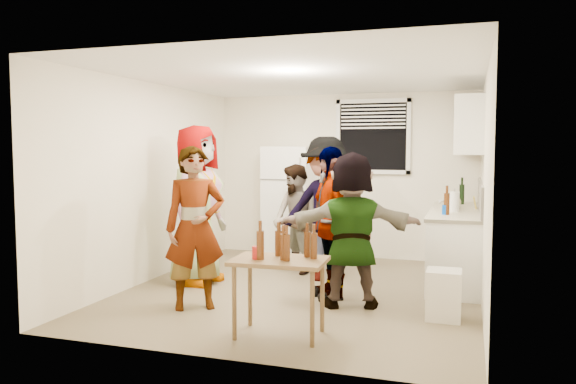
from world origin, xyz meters
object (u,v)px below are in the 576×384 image
(guest_stripe, at_px, (196,308))
(guest_back_right, at_px, (325,280))
(serving_table, at_px, (279,335))
(guest_orange, at_px, (351,306))
(guest_back_left, at_px, (296,273))
(blue_cup, at_px, (446,215))
(red_cup, at_px, (257,259))
(beer_bottle_counter, at_px, (446,215))
(guest_black, at_px, (330,297))
(beer_bottle_table, at_px, (260,260))
(refrigerator, at_px, (290,203))
(guest_grey, at_px, (198,283))
(kettle, at_px, (453,209))
(wine_bottle, at_px, (462,204))
(trash_bin, at_px, (444,294))

(guest_stripe, distance_m, guest_back_right, 1.90)
(serving_table, distance_m, guest_orange, 1.20)
(guest_orange, bearing_deg, guest_back_left, -69.02)
(blue_cup, relative_size, red_cup, 1.00)
(serving_table, bearing_deg, blue_cup, 57.99)
(beer_bottle_counter, distance_m, guest_black, 1.67)
(beer_bottle_table, bearing_deg, refrigerator, 103.64)
(beer_bottle_table, height_order, guest_stripe, beer_bottle_table)
(beer_bottle_counter, bearing_deg, guest_grey, -169.21)
(guest_orange, bearing_deg, beer_bottle_table, 48.49)
(kettle, height_order, guest_grey, kettle)
(refrigerator, distance_m, wine_bottle, 2.50)
(guest_grey, bearing_deg, trash_bin, -97.35)
(serving_table, xyz_separation_m, guest_orange, (0.42, 1.13, 0.00))
(serving_table, distance_m, guest_back_left, 2.55)
(kettle, xyz_separation_m, guest_back_right, (-1.52, -0.63, -0.90))
(serving_table, relative_size, beer_bottle_table, 3.22)
(guest_stripe, bearing_deg, kettle, 8.54)
(blue_cup, distance_m, guest_black, 1.67)
(refrigerator, height_order, guest_grey, refrigerator)
(beer_bottle_counter, relative_size, serving_table, 0.31)
(blue_cup, relative_size, serving_table, 0.14)
(serving_table, relative_size, guest_back_right, 0.45)
(guest_back_right, bearing_deg, red_cup, -88.90)
(guest_grey, xyz_separation_m, guest_stripe, (0.49, -1.01, 0.00))
(serving_table, distance_m, guest_black, 1.41)
(beer_bottle_counter, relative_size, red_cup, 2.24)
(red_cup, distance_m, guest_back_left, 2.67)
(guest_grey, distance_m, guest_orange, 2.07)
(refrigerator, distance_m, guest_stripe, 3.02)
(guest_back_right, bearing_deg, trash_bin, -36.40)
(guest_back_right, distance_m, guest_orange, 1.18)
(kettle, relative_size, serving_table, 0.29)
(refrigerator, relative_size, serving_table, 2.06)
(refrigerator, xyz_separation_m, guest_back_left, (0.39, -0.98, -0.85))
(guest_orange, bearing_deg, guest_grey, -28.52)
(kettle, distance_m, wine_bottle, 0.67)
(refrigerator, distance_m, blue_cup, 2.69)
(wine_bottle, xyz_separation_m, red_cup, (-1.68, -3.53, -0.20))
(guest_black, distance_m, guest_orange, 0.41)
(guest_back_left, bearing_deg, refrigerator, 152.45)
(wine_bottle, distance_m, guest_grey, 3.75)
(guest_grey, distance_m, guest_back_right, 1.61)
(wine_bottle, bearing_deg, serving_table, -113.31)
(guest_grey, bearing_deg, beer_bottle_table, -134.27)
(trash_bin, distance_m, guest_back_left, 2.52)
(beer_bottle_table, xyz_separation_m, red_cup, (-0.04, 0.02, 0.00))
(blue_cup, bearing_deg, wine_bottle, 83.15)
(refrigerator, distance_m, beer_bottle_table, 3.64)
(red_cup, relative_size, guest_grey, 0.06)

